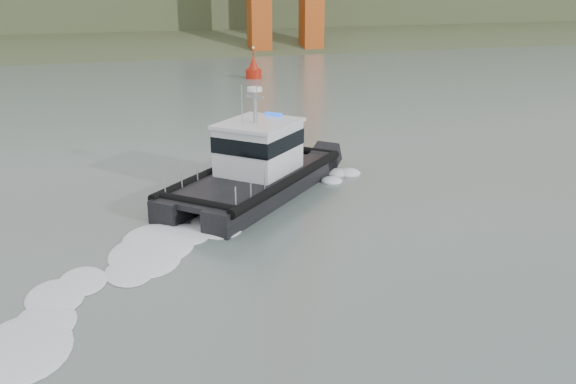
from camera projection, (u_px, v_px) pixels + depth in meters
name	position (u px, v px, depth m)	size (l,w,h in m)	color
ground	(332.00, 318.00, 21.10)	(400.00, 400.00, 0.00)	slate
patrol_boat	(255.00, 167.00, 32.84)	(11.33, 11.27, 5.69)	black
nav_buoy	(254.00, 69.00, 70.54)	(1.76, 1.76, 3.67)	#AC1D0B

